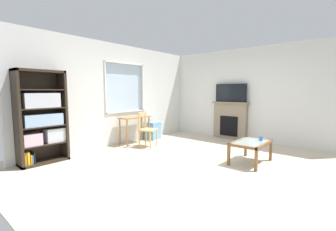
{
  "coord_description": "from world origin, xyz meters",
  "views": [
    {
      "loc": [
        -3.83,
        -2.55,
        1.45
      ],
      "look_at": [
        -0.18,
        0.59,
        0.93
      ],
      "focal_mm": 24.26,
      "sensor_mm": 36.0,
      "label": 1
    }
  ],
  "objects_px": {
    "bookshelf": "(41,119)",
    "plastic_drawer_unit": "(152,130)",
    "fireplace": "(230,120)",
    "desk_under_window": "(135,122)",
    "wooden_chair": "(147,129)",
    "tv": "(231,93)",
    "sippy_cup": "(261,138)",
    "coffee_table": "(251,145)"
  },
  "relations": [
    {
      "from": "wooden_chair",
      "to": "bookshelf",
      "type": "bearing_deg",
      "value": 164.81
    },
    {
      "from": "fireplace",
      "to": "coffee_table",
      "type": "relative_size",
      "value": 1.24
    },
    {
      "from": "bookshelf",
      "to": "tv",
      "type": "bearing_deg",
      "value": -21.37
    },
    {
      "from": "plastic_drawer_unit",
      "to": "tv",
      "type": "distance_m",
      "value": 2.61
    },
    {
      "from": "bookshelf",
      "to": "fireplace",
      "type": "xyz_separation_m",
      "value": [
        4.66,
        -1.82,
        -0.34
      ]
    },
    {
      "from": "desk_under_window",
      "to": "wooden_chair",
      "type": "distance_m",
      "value": 0.54
    },
    {
      "from": "wooden_chair",
      "to": "tv",
      "type": "relative_size",
      "value": 0.94
    },
    {
      "from": "fireplace",
      "to": "tv",
      "type": "xyz_separation_m",
      "value": [
        -0.02,
        0.0,
        0.83
      ]
    },
    {
      "from": "desk_under_window",
      "to": "plastic_drawer_unit",
      "type": "height_order",
      "value": "desk_under_window"
    },
    {
      "from": "wooden_chair",
      "to": "sippy_cup",
      "type": "bearing_deg",
      "value": -75.99
    },
    {
      "from": "wooden_chair",
      "to": "plastic_drawer_unit",
      "type": "xyz_separation_m",
      "value": [
        0.78,
        0.57,
        -0.21
      ]
    },
    {
      "from": "fireplace",
      "to": "desk_under_window",
      "type": "bearing_deg",
      "value": 143.65
    },
    {
      "from": "wooden_chair",
      "to": "sippy_cup",
      "type": "distance_m",
      "value": 2.76
    },
    {
      "from": "desk_under_window",
      "to": "fireplace",
      "type": "distance_m",
      "value": 2.88
    },
    {
      "from": "wooden_chair",
      "to": "tv",
      "type": "bearing_deg",
      "value": -26.97
    },
    {
      "from": "bookshelf",
      "to": "wooden_chair",
      "type": "xyz_separation_m",
      "value": [
        2.3,
        -0.62,
        -0.44
      ]
    },
    {
      "from": "desk_under_window",
      "to": "sippy_cup",
      "type": "height_order",
      "value": "desk_under_window"
    },
    {
      "from": "wooden_chair",
      "to": "plastic_drawer_unit",
      "type": "relative_size",
      "value": 1.74
    },
    {
      "from": "desk_under_window",
      "to": "plastic_drawer_unit",
      "type": "xyz_separation_m",
      "value": [
        0.74,
        0.05,
        -0.35
      ]
    },
    {
      "from": "desk_under_window",
      "to": "coffee_table",
      "type": "xyz_separation_m",
      "value": [
        0.38,
        -3.08,
        -0.24
      ]
    },
    {
      "from": "wooden_chair",
      "to": "tv",
      "type": "distance_m",
      "value": 2.79
    },
    {
      "from": "bookshelf",
      "to": "coffee_table",
      "type": "height_order",
      "value": "bookshelf"
    },
    {
      "from": "tv",
      "to": "coffee_table",
      "type": "distance_m",
      "value": 2.57
    },
    {
      "from": "bookshelf",
      "to": "plastic_drawer_unit",
      "type": "height_order",
      "value": "bookshelf"
    },
    {
      "from": "fireplace",
      "to": "coffee_table",
      "type": "xyz_separation_m",
      "value": [
        -1.94,
        -1.37,
        -0.19
      ]
    },
    {
      "from": "coffee_table",
      "to": "desk_under_window",
      "type": "bearing_deg",
      "value": 97.12
    },
    {
      "from": "plastic_drawer_unit",
      "to": "fireplace",
      "type": "height_order",
      "value": "fireplace"
    },
    {
      "from": "plastic_drawer_unit",
      "to": "coffee_table",
      "type": "bearing_deg",
      "value": -96.51
    },
    {
      "from": "plastic_drawer_unit",
      "to": "wooden_chair",
      "type": "bearing_deg",
      "value": -144.17
    },
    {
      "from": "fireplace",
      "to": "sippy_cup",
      "type": "distance_m",
      "value": 2.26
    },
    {
      "from": "desk_under_window",
      "to": "coffee_table",
      "type": "height_order",
      "value": "desk_under_window"
    },
    {
      "from": "sippy_cup",
      "to": "bookshelf",
      "type": "bearing_deg",
      "value": 131.94
    },
    {
      "from": "coffee_table",
      "to": "fireplace",
      "type": "bearing_deg",
      "value": 35.32
    },
    {
      "from": "bookshelf",
      "to": "sippy_cup",
      "type": "relative_size",
      "value": 20.66
    },
    {
      "from": "fireplace",
      "to": "sippy_cup",
      "type": "xyz_separation_m",
      "value": [
        -1.69,
        -1.49,
        -0.08
      ]
    },
    {
      "from": "desk_under_window",
      "to": "sippy_cup",
      "type": "relative_size",
      "value": 9.86
    },
    {
      "from": "fireplace",
      "to": "sippy_cup",
      "type": "bearing_deg",
      "value": -138.73
    },
    {
      "from": "tv",
      "to": "sippy_cup",
      "type": "bearing_deg",
      "value": -138.42
    },
    {
      "from": "tv",
      "to": "sippy_cup",
      "type": "height_order",
      "value": "tv"
    },
    {
      "from": "bookshelf",
      "to": "plastic_drawer_unit",
      "type": "distance_m",
      "value": 3.15
    },
    {
      "from": "desk_under_window",
      "to": "plastic_drawer_unit",
      "type": "bearing_deg",
      "value": 3.86
    },
    {
      "from": "wooden_chair",
      "to": "fireplace",
      "type": "bearing_deg",
      "value": -26.79
    }
  ]
}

